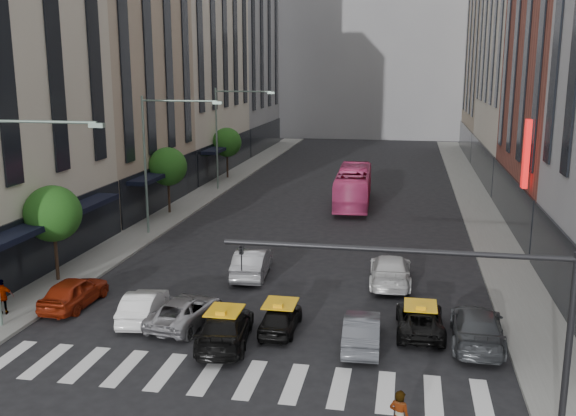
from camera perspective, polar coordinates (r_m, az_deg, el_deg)
The scene contains 28 objects.
ground at distance 22.67m, azimuth -5.84°, elevation -16.52°, with size 160.00×160.00×0.00m, color black.
sidewalk_left at distance 53.07m, azimuth -8.63°, elevation 0.48°, with size 3.00×96.00×0.15m, color slate.
sidewalk_right at distance 50.49m, azimuth 16.85°, elevation -0.54°, with size 3.00×96.00×0.15m, color slate.
building_left_b at distance 52.23m, azimuth -15.67°, elevation 13.15°, with size 8.00×16.00×24.00m, color tan.
building_left_d at distance 87.11m, azimuth -4.71°, elevation 15.07°, with size 8.00×18.00×30.00m, color gray.
building_right_d at distance 84.77m, azimuth 18.79°, elevation 13.87°, with size 8.00×18.00×28.00m, color tan.
building_far at distance 104.37m, azimuth 7.74°, elevation 16.21°, with size 30.00×10.00×36.00m, color gray.
tree_near at distance 34.69m, azimuth -20.17°, elevation -0.48°, with size 2.88×2.88×4.95m.
tree_mid at distance 48.85m, azimuth -10.64°, elevation 3.64°, with size 2.88×2.88×4.95m.
tree_far at distance 63.89m, azimuth -5.46°, elevation 5.83°, with size 2.88×2.88×4.95m.
streetlamp_near at distance 28.37m, azimuth -23.57°, elevation 1.15°, with size 5.38×0.25×9.00m.
streetlamp_mid at distance 42.38m, azimuth -11.46°, elevation 5.36°, with size 5.38×0.25×9.00m.
streetlamp_far at distance 57.44m, azimuth -5.46°, elevation 7.35°, with size 5.38×0.25×9.00m.
traffic_signal at distance 19.20m, azimuth 15.76°, elevation -7.77°, with size 10.10×0.20×6.00m.
liberty_sign at distance 39.87m, azimuth 20.43°, elevation 4.53°, with size 0.30×0.70×4.00m.
car_red at distance 31.67m, azimuth -18.48°, elevation -7.08°, with size 1.68×4.19×1.43m, color maroon.
car_white_front at distance 29.26m, azimuth -12.74°, elevation -8.47°, with size 1.39×3.99×1.32m, color white.
car_silver at distance 28.47m, azimuth -9.13°, elevation -9.00°, with size 2.06×4.47×1.24m, color #98979C.
taxi_left at distance 26.36m, azimuth -5.62°, elevation -10.51°, with size 1.96×4.82×1.40m, color black.
taxi_center at distance 27.42m, azimuth -0.68°, elevation -9.71°, with size 1.44×3.59×1.22m, color black.
car_grey_mid at distance 26.16m, azimuth 6.58°, elevation -10.78°, with size 1.43×4.09×1.35m, color #494B51.
taxi_right at distance 27.89m, azimuth 11.64°, elevation -9.65°, with size 1.94×4.21×1.17m, color black.
car_grey_curb at distance 27.31m, azimuth 16.46°, elevation -10.08°, with size 2.05×5.03×1.46m, color #393C3F.
car_row2_left at distance 34.32m, azimuth -3.20°, elevation -4.84°, with size 1.62×4.64×1.53m, color #ADAEB3.
car_row2_right at distance 33.54m, azimuth 9.09°, elevation -5.44°, with size 2.08×5.12×1.49m, color silver.
bus at distance 51.83m, azimuth 5.84°, elevation 1.90°, with size 2.56×10.94×3.05m, color #DE4180.
rider at distance 19.26m, azimuth 9.95°, elevation -16.05°, with size 0.62×0.41×1.71m, color gray.
pedestrian_far at distance 31.40m, azimuth -24.04°, elevation -7.23°, with size 0.95×0.39×1.62m, color gray.
Camera 1 is at (5.82, -18.97, 10.95)m, focal length 40.00 mm.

